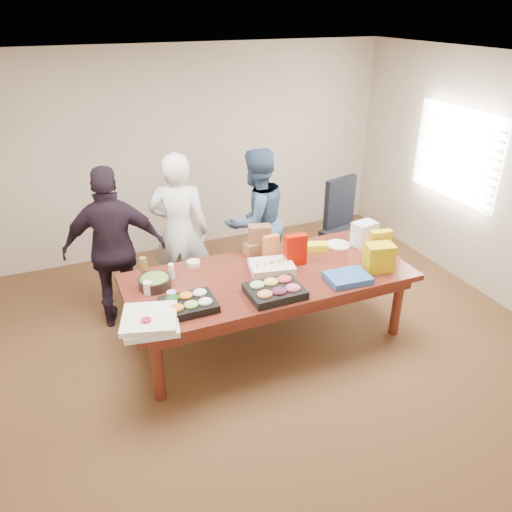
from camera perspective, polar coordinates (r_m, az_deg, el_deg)
name	(u,v)px	position (r m, az deg, el deg)	size (l,w,h in m)	color
floor	(268,337)	(5.28, 1.42, -9.35)	(5.50, 5.00, 0.02)	#47301E
ceiling	(272,61)	(4.26, 1.87, 21.48)	(5.50, 5.00, 0.02)	white
wall_back	(193,151)	(6.83, -7.25, 11.86)	(5.50, 0.04, 2.70)	beige
wall_front	(471,393)	(2.86, 23.49, -14.22)	(5.50, 0.04, 2.70)	beige
wall_right	(494,181)	(6.20, 25.67, 7.80)	(0.04, 5.00, 2.70)	beige
window_panel	(456,154)	(6.53, 21.97, 10.78)	(0.03, 1.40, 1.10)	white
window_blinds	(453,155)	(6.51, 21.71, 10.77)	(0.04, 1.36, 1.00)	beige
conference_table	(269,307)	(5.06, 1.47, -5.85)	(2.80, 1.20, 0.75)	#4C1C0F
office_chair	(347,231)	(6.30, 10.44, 2.79)	(0.59, 0.59, 1.15)	black
person_center	(180,232)	(5.50, -8.76, 2.78)	(0.65, 0.43, 1.78)	silver
person_right	(256,221)	(5.81, -0.01, 4.09)	(0.83, 0.65, 1.71)	#395479
person_left	(115,249)	(5.28, -15.94, 0.77)	(1.03, 0.43, 1.75)	black
veggie_tray	(189,305)	(4.37, -7.73, -5.57)	(0.46, 0.36, 0.07)	black
fruit_tray	(275,291)	(4.52, 2.18, -4.07)	(0.50, 0.39, 0.08)	black
sheet_cake	(272,267)	(4.93, 1.81, -1.23)	(0.43, 0.32, 0.08)	white
salad_bowl	(155,282)	(4.73, -11.57, -3.00)	(0.31, 0.31, 0.10)	black
chip_bag_blue	(348,278)	(4.83, 10.51, -2.46)	(0.40, 0.30, 0.06)	#2C59A2
chip_bag_red	(295,250)	(5.00, 4.55, 0.71)	(0.22, 0.09, 0.32)	#AA0F00
chip_bag_yellow	(380,246)	(5.20, 14.02, 1.13)	(0.22, 0.09, 0.33)	gold
chip_bag_orange	(271,247)	(5.11, 1.75, 1.03)	(0.17, 0.07, 0.26)	#BF6F38
mayo_jar	(268,250)	(5.19, 1.37, 0.71)	(0.09, 0.09, 0.14)	white
mustard_bottle	(274,248)	(5.18, 2.05, 0.92)	(0.07, 0.07, 0.18)	#F5A900
dressing_bottle	(144,268)	(4.88, -12.80, -1.33)	(0.07, 0.07, 0.21)	brown
ranch_bottle	(172,271)	(4.82, -9.69, -1.76)	(0.05, 0.05, 0.16)	white
banana_bunch	(317,247)	(5.37, 7.00, 1.08)	(0.23, 0.13, 0.08)	#F7F412
bread_loaf	(258,247)	(5.28, 0.22, 1.07)	(0.30, 0.13, 0.12)	brown
kraft_bag	(260,239)	(5.24, 0.41, 1.99)	(0.23, 0.13, 0.30)	brown
red_cup	(147,325)	(4.13, -12.47, -7.78)	(0.09, 0.09, 0.12)	#AB1825
clear_cup_a	(172,297)	(4.46, -9.66, -4.71)	(0.08, 0.08, 0.11)	silver
clear_cup_b	(148,288)	(4.63, -12.29, -3.59)	(0.09, 0.09, 0.12)	white
pizza_box_lower	(151,323)	(4.21, -11.98, -7.60)	(0.44, 0.44, 0.05)	white
pizza_box_upper	(149,319)	(4.18, -12.17, -7.05)	(0.44, 0.44, 0.05)	white
plate_a	(338,245)	(5.52, 9.42, 1.29)	(0.27, 0.27, 0.02)	white
plate_b	(296,246)	(5.43, 4.60, 1.16)	(0.24, 0.24, 0.01)	silver
dip_bowl_a	(303,246)	(5.38, 5.39, 1.15)	(0.16, 0.16, 0.06)	silver
dip_bowl_b	(194,263)	(5.05, -7.20, -0.86)	(0.14, 0.14, 0.06)	beige
grocery_bag_white	(364,234)	(5.53, 12.33, 2.51)	(0.25, 0.18, 0.27)	white
grocery_bag_yellow	(379,257)	(5.04, 13.96, -0.14)	(0.27, 0.19, 0.27)	#D7BB0C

